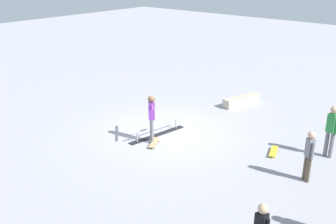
{
  "coord_description": "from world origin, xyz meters",
  "views": [
    {
      "loc": [
        9.79,
        8.46,
        5.76
      ],
      "look_at": [
        0.36,
        0.35,
        1.0
      ],
      "focal_mm": 42.19,
      "sensor_mm": 36.0,
      "label": 1
    }
  ],
  "objects_px": {
    "bystander_green_shirt": "(331,129)",
    "bystander_grey_shirt": "(309,153)",
    "skater_main": "(152,116)",
    "loose_skateboard_yellow": "(274,151)",
    "skateboard_main": "(154,143)",
    "grind_rail": "(157,131)",
    "skate_ledge": "(242,100)"
  },
  "relations": [
    {
      "from": "skater_main",
      "to": "loose_skateboard_yellow",
      "type": "xyz_separation_m",
      "value": [
        -1.93,
        3.52,
        -0.9
      ]
    },
    {
      "from": "skateboard_main",
      "to": "loose_skateboard_yellow",
      "type": "xyz_separation_m",
      "value": [
        -2.02,
        3.34,
        0.0
      ]
    },
    {
      "from": "skateboard_main",
      "to": "skate_ledge",
      "type": "bearing_deg",
      "value": 151.38
    },
    {
      "from": "bystander_green_shirt",
      "to": "skater_main",
      "type": "bearing_deg",
      "value": -140.37
    },
    {
      "from": "skate_ledge",
      "to": "bystander_green_shirt",
      "type": "height_order",
      "value": "bystander_green_shirt"
    },
    {
      "from": "loose_skateboard_yellow",
      "to": "bystander_grey_shirt",
      "type": "bearing_deg",
      "value": 37.38
    },
    {
      "from": "bystander_grey_shirt",
      "to": "skateboard_main",
      "type": "bearing_deg",
      "value": 45.49
    },
    {
      "from": "skate_ledge",
      "to": "skateboard_main",
      "type": "height_order",
      "value": "skate_ledge"
    },
    {
      "from": "bystander_grey_shirt",
      "to": "bystander_green_shirt",
      "type": "bearing_deg",
      "value": -54.95
    },
    {
      "from": "skateboard_main",
      "to": "bystander_grey_shirt",
      "type": "relative_size",
      "value": 0.54
    },
    {
      "from": "grind_rail",
      "to": "bystander_green_shirt",
      "type": "xyz_separation_m",
      "value": [
        -2.27,
        5.17,
        0.79
      ]
    },
    {
      "from": "bystander_green_shirt",
      "to": "skate_ledge",
      "type": "bearing_deg",
      "value": 161.43
    },
    {
      "from": "grind_rail",
      "to": "bystander_green_shirt",
      "type": "relative_size",
      "value": 1.41
    },
    {
      "from": "grind_rail",
      "to": "skater_main",
      "type": "relative_size",
      "value": 1.43
    },
    {
      "from": "skater_main",
      "to": "loose_skateboard_yellow",
      "type": "height_order",
      "value": "skater_main"
    },
    {
      "from": "skateboard_main",
      "to": "bystander_green_shirt",
      "type": "xyz_separation_m",
      "value": [
        -2.92,
        4.72,
        0.88
      ]
    },
    {
      "from": "skater_main",
      "to": "bystander_green_shirt",
      "type": "bearing_deg",
      "value": 72.7
    },
    {
      "from": "loose_skateboard_yellow",
      "to": "skateboard_main",
      "type": "bearing_deg",
      "value": -77.99
    },
    {
      "from": "bystander_grey_shirt",
      "to": "loose_skateboard_yellow",
      "type": "relative_size",
      "value": 1.82
    },
    {
      "from": "skate_ledge",
      "to": "skateboard_main",
      "type": "relative_size",
      "value": 2.32
    },
    {
      "from": "grind_rail",
      "to": "skater_main",
      "type": "distance_m",
      "value": 1.01
    },
    {
      "from": "bystander_green_shirt",
      "to": "bystander_grey_shirt",
      "type": "bearing_deg",
      "value": -78.29
    },
    {
      "from": "bystander_grey_shirt",
      "to": "loose_skateboard_yellow",
      "type": "distance_m",
      "value": 1.9
    },
    {
      "from": "loose_skateboard_yellow",
      "to": "skate_ledge",
      "type": "bearing_deg",
      "value": -155.68
    },
    {
      "from": "skateboard_main",
      "to": "bystander_green_shirt",
      "type": "bearing_deg",
      "value": 94.72
    },
    {
      "from": "grind_rail",
      "to": "bystander_grey_shirt",
      "type": "relative_size",
      "value": 1.59
    },
    {
      "from": "grind_rail",
      "to": "skate_ledge",
      "type": "bearing_deg",
      "value": -178.65
    },
    {
      "from": "skateboard_main",
      "to": "loose_skateboard_yellow",
      "type": "relative_size",
      "value": 0.98
    },
    {
      "from": "skate_ledge",
      "to": "loose_skateboard_yellow",
      "type": "height_order",
      "value": "skate_ledge"
    },
    {
      "from": "skate_ledge",
      "to": "skater_main",
      "type": "relative_size",
      "value": 1.12
    },
    {
      "from": "skate_ledge",
      "to": "loose_skateboard_yellow",
      "type": "relative_size",
      "value": 2.27
    },
    {
      "from": "skate_ledge",
      "to": "bystander_grey_shirt",
      "type": "xyz_separation_m",
      "value": [
        4.32,
        4.63,
        0.66
      ]
    }
  ]
}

